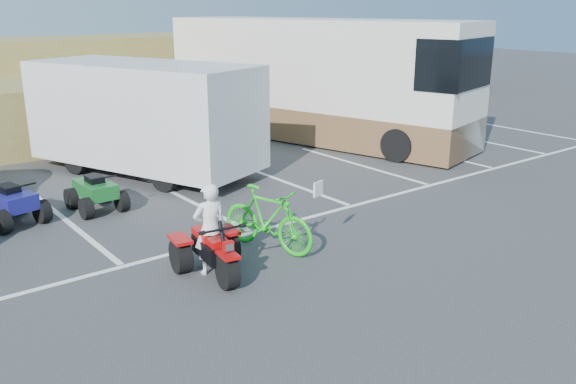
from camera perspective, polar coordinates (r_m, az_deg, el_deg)
ground at (r=10.39m, az=4.19°, el=-7.56°), size 100.00×100.00×0.00m
parking_stripes at (r=13.90m, az=-4.29°, el=-1.06°), size 28.00×5.16×0.01m
grass_embankment at (r=23.54m, az=-21.91°, el=8.83°), size 40.00×8.50×3.10m
red_trike_atv at (r=10.34m, az=-6.83°, el=-7.79°), size 1.36×1.68×0.99m
rider at (r=10.16m, az=-7.31°, el=-3.44°), size 0.62×0.46×1.58m
green_dirt_bike at (r=11.12m, az=-1.93°, el=-2.52°), size 1.11×2.06×1.19m
cargo_trailer at (r=16.50m, az=-13.31°, el=7.05°), size 4.61×6.71×2.91m
rv_motorhome at (r=20.52m, az=2.68°, el=9.66°), size 5.42×11.00×3.84m
quad_atv_blue at (r=13.87m, az=-24.34°, el=-2.65°), size 1.33×1.60×0.91m
quad_atv_green at (r=14.09m, az=-17.40°, el=-1.58°), size 1.01×1.34×0.86m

